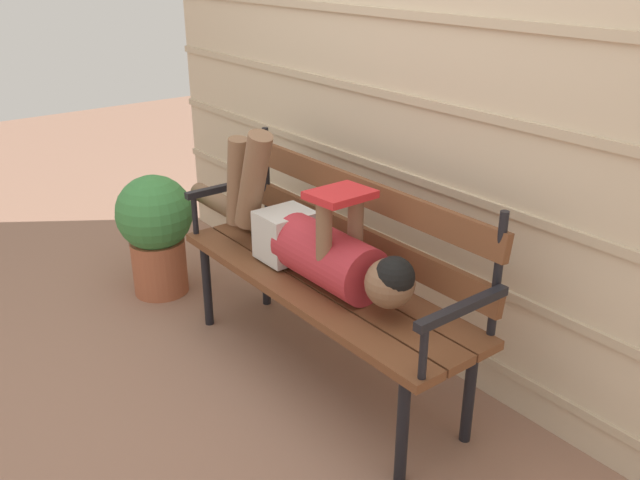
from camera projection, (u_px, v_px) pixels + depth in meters
ground_plane at (295, 385)px, 2.94m from camera, size 12.00×12.00×0.00m
house_siding at (414, 98)px, 2.84m from camera, size 4.01×0.08×2.36m
park_bench at (333, 265)px, 2.85m from camera, size 1.58×0.47×0.95m
reclining_person at (307, 238)px, 2.84m from camera, size 1.69×0.27×0.58m
potted_plant at (156, 228)px, 3.61m from camera, size 0.41×0.41×0.67m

